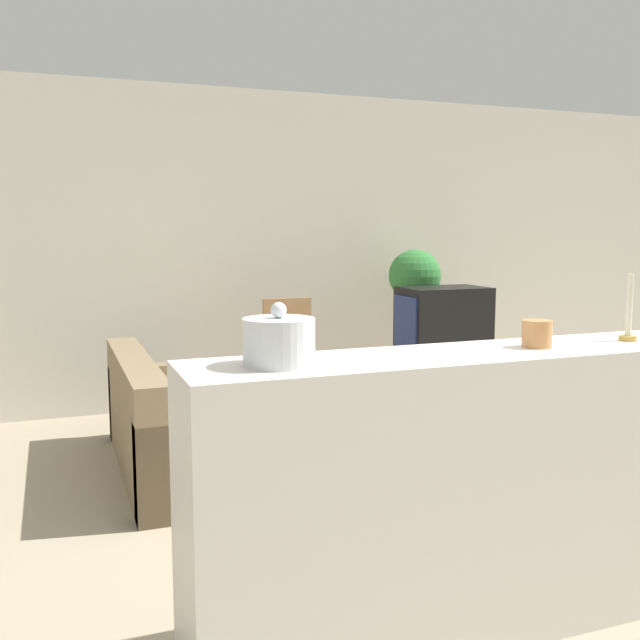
{
  "coord_description": "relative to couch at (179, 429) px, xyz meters",
  "views": [
    {
      "loc": [
        -1.61,
        -2.61,
        1.52
      ],
      "look_at": [
        0.25,
        2.3,
        0.85
      ],
      "focal_mm": 40.0,
      "sensor_mm": 36.0,
      "label": 1
    }
  ],
  "objects": [
    {
      "name": "decorative_bowl",
      "position": [
        -0.02,
        -2.2,
        0.89
      ],
      "size": [
        0.24,
        0.24,
        0.21
      ],
      "color": "silver",
      "rests_on": "foreground_counter"
    },
    {
      "name": "television",
      "position": [
        2.23,
        0.56,
        0.52
      ],
      "size": [
        0.69,
        0.45,
        0.55
      ],
      "color": "black",
      "rests_on": "tv_stand"
    },
    {
      "name": "wooden_chair",
      "position": [
        1.03,
        0.8,
        0.25
      ],
      "size": [
        0.44,
        0.44,
        0.98
      ],
      "color": "#9E754C",
      "rests_on": "ground_plane"
    },
    {
      "name": "potted_plant",
      "position": [
        2.27,
        1.11,
        0.83
      ],
      "size": [
        0.46,
        0.46,
        0.57
      ],
      "color": "#8E5B3D",
      "rests_on": "plant_stand"
    },
    {
      "name": "foreground_counter",
      "position": [
        0.89,
        -2.2,
        0.27
      ],
      "size": [
        2.49,
        0.44,
        1.07
      ],
      "color": "silver",
      "rests_on": "ground_plane"
    },
    {
      "name": "plant_stand",
      "position": [
        2.27,
        1.11,
        0.12
      ],
      "size": [
        0.18,
        0.18,
        0.78
      ],
      "color": "#9E754C",
      "rests_on": "ground_plane"
    },
    {
      "name": "couch",
      "position": [
        0.0,
        0.0,
        0.0
      ],
      "size": [
        0.81,
        1.77,
        0.73
      ],
      "color": "#847051",
      "rests_on": "ground_plane"
    },
    {
      "name": "ground_plane",
      "position": [
        0.89,
        -1.82,
        -0.26
      ],
      "size": [
        14.0,
        14.0,
        0.0
      ],
      "primitive_type": "plane",
      "color": "tan"
    },
    {
      "name": "candle_jar",
      "position": [
        1.01,
        -2.2,
        0.86
      ],
      "size": [
        0.11,
        0.11,
        0.1
      ],
      "color": "#C6844C",
      "rests_on": "foreground_counter"
    },
    {
      "name": "tv_stand",
      "position": [
        2.24,
        0.56,
        -0.01
      ],
      "size": [
        0.84,
        0.47,
        0.51
      ],
      "color": "#9E754C",
      "rests_on": "ground_plane"
    },
    {
      "name": "candlestick",
      "position": [
        1.46,
        -2.2,
        0.9
      ],
      "size": [
        0.07,
        0.07,
        0.27
      ],
      "color": "#B7933D",
      "rests_on": "foreground_counter"
    },
    {
      "name": "wall_back",
      "position": [
        0.89,
        1.61,
        1.09
      ],
      "size": [
        9.0,
        0.06,
        2.7
      ],
      "color": "silver",
      "rests_on": "ground_plane"
    }
  ]
}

